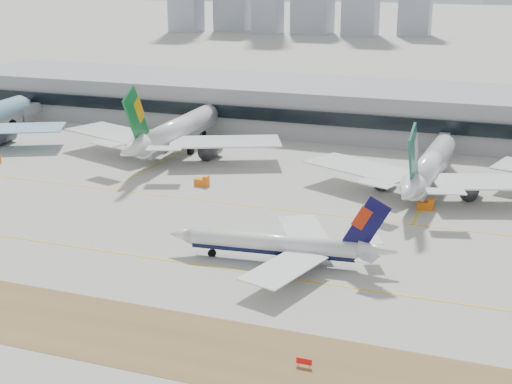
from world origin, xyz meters
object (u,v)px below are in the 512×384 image
at_px(taxiing_airliner, 281,245).
at_px(widebody_cathay, 428,169).
at_px(terminal, 343,108).
at_px(widebody_eva, 175,132).

bearing_deg(taxiing_airliner, widebody_cathay, -116.05).
height_order(widebody_cathay, terminal, widebody_cathay).
xyz_separation_m(widebody_cathay, terminal, (-35.00, 60.02, 1.73)).
xyz_separation_m(taxiing_airliner, terminal, (-15.14, 113.75, 4.03)).
height_order(widebody_eva, terminal, widebody_eva).
bearing_deg(terminal, widebody_cathay, -59.75).
distance_m(taxiing_airliner, widebody_cathay, 57.32).
bearing_deg(widebody_eva, widebody_cathay, -100.99).
bearing_deg(widebody_cathay, widebody_eva, 83.78).
bearing_deg(terminal, widebody_eva, -128.77).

